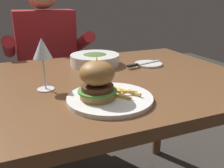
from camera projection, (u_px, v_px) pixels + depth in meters
dining_table at (98, 99)px, 1.04m from camera, size 1.25×0.87×0.74m
main_plate at (110, 98)px, 0.80m from camera, size 0.28×0.28×0.01m
burger_sandwich at (97, 80)px, 0.77m from camera, size 0.12×0.12×0.13m
fries_pile at (125, 92)px, 0.82m from camera, size 0.09×0.11×0.02m
wine_glass at (42, 51)px, 0.85m from camera, size 0.07×0.07×0.19m
bread_plate at (148, 64)px, 1.22m from camera, size 0.13×0.13×0.01m
table_knife at (141, 64)px, 1.19m from camera, size 0.20×0.07×0.01m
soup_bowl at (95, 59)px, 1.22m from camera, size 0.24×0.24×0.06m
diner_person at (49, 75)px, 1.66m from camera, size 0.51×0.36×1.18m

